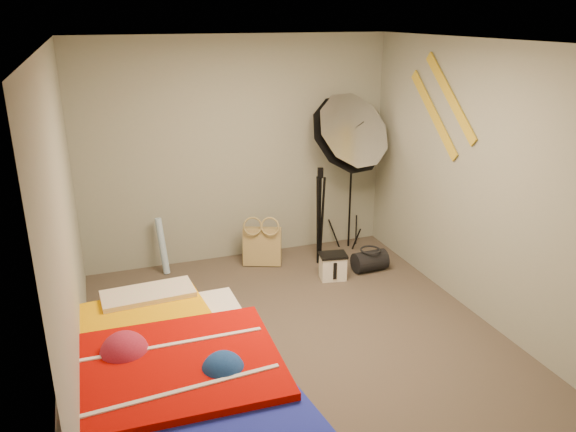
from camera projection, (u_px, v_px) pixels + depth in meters
name	position (u px, v px, depth m)	size (l,w,h in m)	color
floor	(300.00, 342.00, 4.89)	(4.00, 4.00, 0.00)	brown
ceiling	(303.00, 42.00, 4.04)	(4.00, 4.00, 0.00)	silver
wall_back	(238.00, 151.00, 6.24)	(3.50, 3.50, 0.00)	gray
wall_front	(449.00, 333.00, 2.69)	(3.50, 3.50, 0.00)	gray
wall_left	(67.00, 233.00, 3.92)	(4.00, 4.00, 0.00)	gray
wall_right	(484.00, 185.00, 5.01)	(4.00, 4.00, 0.00)	gray
tote_bag	(262.00, 246.00, 6.34)	(0.43, 0.13, 0.43)	tan
wrapping_roll	(162.00, 246.00, 6.10)	(0.07, 0.07, 0.62)	#62A5DF
camera_case	(333.00, 267.00, 6.01)	(0.26, 0.19, 0.26)	white
duffel_bag	(370.00, 261.00, 6.21)	(0.23, 0.23, 0.37)	black
wall_stripe_upper	(450.00, 97.00, 5.30)	(0.02, 1.10, 0.10)	gold
wall_stripe_lower	(434.00, 114.00, 5.59)	(0.02, 1.10, 0.10)	gold
bed	(170.00, 388.00, 3.81)	(1.56, 2.30, 0.61)	#4D3225
photo_umbrella	(348.00, 135.00, 6.25)	(1.09, 0.81, 1.97)	black
camera_tripod	(320.00, 210.00, 6.23)	(0.08, 0.08, 1.12)	black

